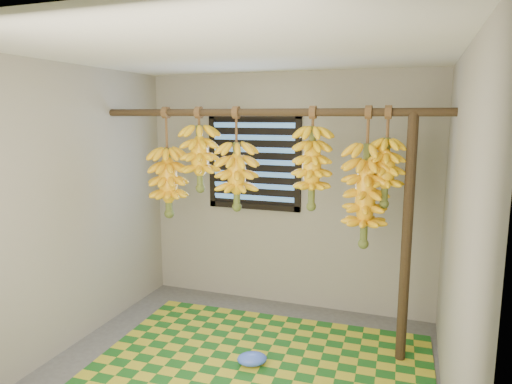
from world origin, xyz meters
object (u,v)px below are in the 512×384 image
at_px(support_post, 407,241).
at_px(woven_mat, 256,374).
at_px(banana_bunch_c, 237,176).
at_px(banana_bunch_d, 312,168).
at_px(banana_bunch_f, 386,172).
at_px(plastic_bag, 252,359).
at_px(banana_bunch_b, 200,158).
at_px(banana_bunch_e, 365,196).
at_px(banana_bunch_a, 168,182).

relative_size(support_post, woven_mat, 0.76).
distance_m(banana_bunch_c, banana_bunch_d, 0.67).
bearing_deg(banana_bunch_f, banana_bunch_d, -180.00).
bearing_deg(banana_bunch_c, plastic_bag, -57.14).
height_order(woven_mat, banana_bunch_b, banana_bunch_b).
xyz_separation_m(banana_bunch_c, banana_bunch_e, (1.10, 0.00, -0.11)).
xyz_separation_m(support_post, banana_bunch_b, (-1.79, -0.00, 0.60)).
height_order(banana_bunch_b, banana_bunch_d, same).
bearing_deg(banana_bunch_b, plastic_bag, -36.37).
relative_size(woven_mat, banana_bunch_c, 2.96).
distance_m(plastic_bag, banana_bunch_a, 1.72).
bearing_deg(banana_bunch_c, banana_bunch_d, -0.00).
relative_size(support_post, banana_bunch_b, 2.69).
bearing_deg(plastic_bag, banana_bunch_d, 55.33).
bearing_deg(banana_bunch_d, support_post, 0.00).
distance_m(plastic_bag, banana_bunch_c, 1.51).
distance_m(support_post, plastic_bag, 1.54).
xyz_separation_m(woven_mat, banana_bunch_c, (-0.39, 0.61, 1.45)).
height_order(plastic_bag, banana_bunch_d, banana_bunch_d).
distance_m(banana_bunch_a, banana_bunch_c, 0.69).
distance_m(banana_bunch_d, banana_bunch_e, 0.48).
relative_size(banana_bunch_d, banana_bunch_f, 1.08).
relative_size(plastic_bag, banana_bunch_b, 0.33).
bearing_deg(banana_bunch_f, plastic_bag, -151.82).
height_order(banana_bunch_d, banana_bunch_e, same).
bearing_deg(banana_bunch_f, banana_bunch_a, 180.00).
height_order(woven_mat, banana_bunch_c, banana_bunch_c).
bearing_deg(banana_bunch_b, woven_mat, -39.10).
bearing_deg(support_post, banana_bunch_d, -180.00).
height_order(banana_bunch_c, banana_bunch_d, same).
distance_m(woven_mat, banana_bunch_b, 1.86).
distance_m(support_post, banana_bunch_d, 0.94).
height_order(plastic_bag, banana_bunch_c, banana_bunch_c).
xyz_separation_m(plastic_bag, banana_bunch_a, (-1.00, 0.50, 1.31)).
bearing_deg(banana_bunch_a, banana_bunch_b, -0.00).
xyz_separation_m(woven_mat, plastic_bag, (-0.07, 0.11, 0.05)).
relative_size(plastic_bag, banana_bunch_d, 0.29).
xyz_separation_m(banana_bunch_a, banana_bunch_b, (0.33, -0.00, 0.23)).
bearing_deg(banana_bunch_e, support_post, 0.00).
distance_m(banana_bunch_a, banana_bunch_d, 1.36).
height_order(plastic_bag, banana_bunch_a, banana_bunch_a).
relative_size(woven_mat, banana_bunch_f, 3.37).
bearing_deg(banana_bunch_a, woven_mat, -29.47).
bearing_deg(banana_bunch_b, banana_bunch_f, 0.00).
height_order(banana_bunch_a, banana_bunch_c, same).
height_order(woven_mat, plastic_bag, plastic_bag).
height_order(plastic_bag, banana_bunch_f, banana_bunch_f).
relative_size(banana_bunch_a, banana_bunch_c, 1.12).
bearing_deg(banana_bunch_c, banana_bunch_e, 0.00).
bearing_deg(woven_mat, banana_bunch_c, 122.98).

